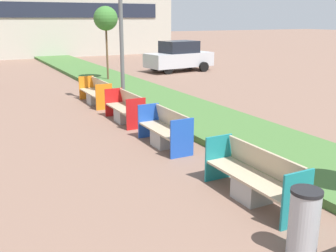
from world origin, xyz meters
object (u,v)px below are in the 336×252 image
bench_blue_frame (165,133)px  litter_bin (304,223)px  bench_teal_frame (254,181)px  parked_car_distant (179,56)px  bench_red_frame (125,111)px  bench_orange_frame (96,94)px  sapling_tree_far (106,19)px

bench_blue_frame → litter_bin: 5.25m
bench_teal_frame → bench_blue_frame: size_ratio=1.14×
parked_car_distant → bench_teal_frame: bearing=-121.7°
bench_red_frame → bench_orange_frame: size_ratio=0.86×
bench_blue_frame → litter_bin: size_ratio=1.94×
bench_orange_frame → sapling_tree_far: bearing=65.7°
litter_bin → bench_red_frame: bearing=86.2°
sapling_tree_far → parked_car_distant: bearing=22.4°
parked_car_distant → litter_bin: bearing=-121.1°
bench_blue_frame → litter_bin: bearing=-95.9°
bench_red_frame → litter_bin: litter_bin is taller
bench_orange_frame → litter_bin: (-0.54, -11.08, 0.13)m
bench_red_frame → sapling_tree_far: size_ratio=0.51×
bench_teal_frame → parked_car_distant: (7.54, 16.33, 0.54)m
bench_red_frame → litter_bin: (-0.54, -8.00, 0.14)m
bench_orange_frame → litter_bin: size_ratio=2.26×
bench_blue_frame → litter_bin: litter_bin is taller
bench_red_frame → litter_bin: size_ratio=1.95×
bench_teal_frame → bench_blue_frame: (-0.00, 3.52, -0.01)m
parked_car_distant → sapling_tree_far: bearing=-164.6°
bench_teal_frame → parked_car_distant: size_ratio=0.50×
bench_teal_frame → bench_red_frame: size_ratio=1.13×
bench_red_frame → sapling_tree_far: bearing=74.7°
litter_bin → parked_car_distant: 19.76m
bench_orange_frame → sapling_tree_far: (2.13, 4.72, 2.79)m
bench_teal_frame → bench_orange_frame: bearing=90.0°
bench_teal_frame → sapling_tree_far: bearing=81.4°
bench_teal_frame → bench_orange_frame: same height
bench_red_frame → litter_bin: bearing=-93.8°
bench_red_frame → bench_orange_frame: same height
sapling_tree_far → litter_bin: bearing=-99.6°
bench_teal_frame → parked_car_distant: 18.00m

